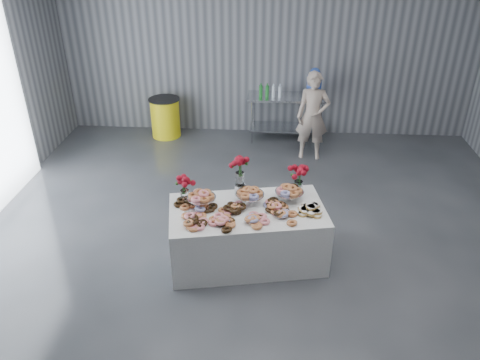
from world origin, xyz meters
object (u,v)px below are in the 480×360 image
(person, at_px, (313,116))
(trash_barrel, at_px, (165,117))
(prep_table, at_px, (286,110))
(display_table, at_px, (247,234))
(water_jug, at_px, (314,84))

(person, height_order, trash_barrel, person)
(prep_table, xyz_separation_m, person, (0.45, -0.76, 0.18))
(display_table, xyz_separation_m, water_jug, (1.04, 3.83, 0.77))
(display_table, height_order, water_jug, water_jug)
(water_jug, height_order, person, person)
(person, xyz_separation_m, trash_barrel, (-2.85, 0.76, -0.40))
(display_table, relative_size, prep_table, 1.27)
(person, distance_m, trash_barrel, 2.98)
(water_jug, distance_m, person, 0.84)
(display_table, distance_m, prep_table, 3.87)
(display_table, bearing_deg, trash_barrel, 115.86)
(water_jug, xyz_separation_m, trash_barrel, (-2.90, 0.00, -0.76))
(prep_table, distance_m, trash_barrel, 2.41)
(display_table, xyz_separation_m, trash_barrel, (-1.86, 3.83, 0.02))
(prep_table, bearing_deg, trash_barrel, -180.00)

